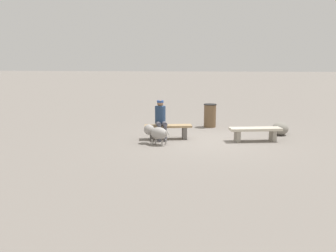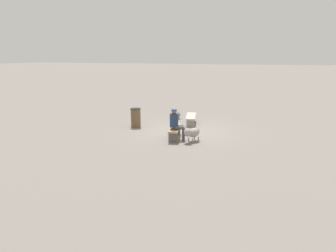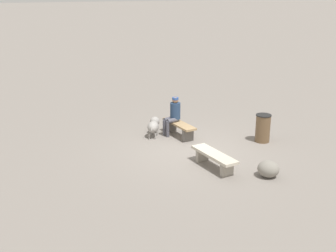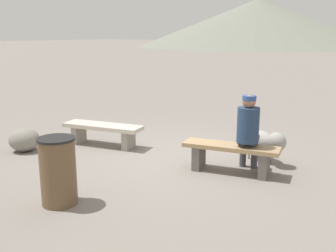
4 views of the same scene
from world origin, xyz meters
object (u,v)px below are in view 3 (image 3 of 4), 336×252
object	(u,v)px
bench_left	(214,157)
seated_person	(173,113)
boulder	(268,169)
dog	(154,125)
bench_right	(179,127)
trash_bin	(263,128)

from	to	relation	value
bench_left	seated_person	size ratio (longest dim) A/B	1.32
seated_person	boulder	xyz separation A→B (m)	(-4.02, -1.38, -0.53)
dog	boulder	distance (m)	4.55
bench_left	boulder	world-z (taller)	boulder
bench_right	dog	world-z (taller)	dog
seated_person	trash_bin	bearing A→B (deg)	-139.72
dog	trash_bin	world-z (taller)	trash_bin
seated_person	dog	size ratio (longest dim) A/B	1.51
seated_person	dog	world-z (taller)	seated_person
bench_right	boulder	world-z (taller)	bench_right
bench_right	boulder	distance (m)	3.99
bench_left	boulder	size ratio (longest dim) A/B	2.93
bench_right	bench_left	bearing A→B (deg)	168.64
trash_bin	seated_person	bearing A→B (deg)	59.31
bench_left	seated_person	bearing A→B (deg)	-9.02
dog	trash_bin	xyz separation A→B (m)	(-1.55, -3.26, 0.08)
seated_person	dog	bearing A→B (deg)	68.49
bench_left	bench_right	size ratio (longest dim) A/B	1.06
bench_right	dog	size ratio (longest dim) A/B	1.87
trash_bin	boulder	world-z (taller)	trash_bin
bench_right	dog	xyz separation A→B (m)	(0.26, 0.82, 0.06)
dog	seated_person	bearing A→B (deg)	-68.29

